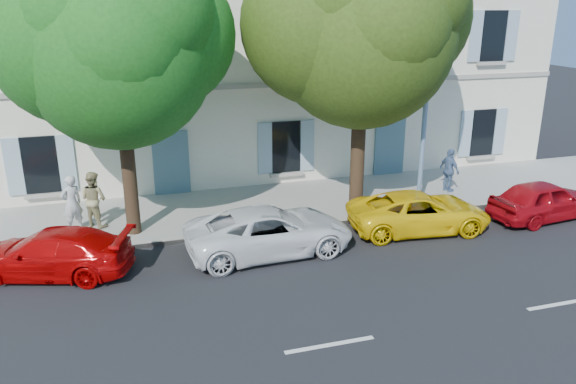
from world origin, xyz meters
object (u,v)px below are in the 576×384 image
object	(u,v)px
pedestrian_c	(449,170)
car_white_coupe	(270,231)
car_red_coupe	(50,253)
tree_left	(118,54)
car_yellow_supercar	(419,212)
car_red_hatchback	(544,200)
tree_right	(362,36)
pedestrian_a	(72,203)
pedestrian_b	(94,199)
street_lamp	(431,75)

from	to	relation	value
pedestrian_c	car_white_coupe	bearing A→B (deg)	101.39
car_red_coupe	tree_left	size ratio (longest dim) A/B	0.51
tree_left	pedestrian_c	size ratio (longest dim) A/B	5.08
car_red_coupe	car_white_coupe	bearing A→B (deg)	105.47
car_yellow_supercar	car_red_hatchback	bearing A→B (deg)	-87.63
tree_right	pedestrian_a	world-z (taller)	tree_right
tree_right	pedestrian_b	xyz separation A→B (m)	(-8.48, 1.02, -4.86)
car_red_hatchback	street_lamp	size ratio (longest dim) A/B	0.49
car_white_coupe	pedestrian_c	distance (m)	8.32
tree_right	pedestrian_c	xyz separation A→B (m)	(4.11, 0.82, -4.93)
car_red_coupe	tree_right	world-z (taller)	tree_right
car_red_coupe	pedestrian_c	xyz separation A→B (m)	(13.66, 2.72, 0.35)
car_yellow_supercar	street_lamp	bearing A→B (deg)	-25.20
pedestrian_c	pedestrian_a	bearing A→B (deg)	80.07
tree_right	pedestrian_b	distance (m)	9.83
tree_right	car_red_coupe	bearing A→B (deg)	-168.78
car_red_hatchback	street_lamp	bearing A→B (deg)	59.31
pedestrian_c	tree_left	bearing A→B (deg)	83.55
pedestrian_b	car_white_coupe	bearing A→B (deg)	-171.64
car_red_coupe	pedestrian_b	distance (m)	3.14
tree_right	pedestrian_c	size ratio (longest dim) A/B	5.45
car_red_coupe	car_yellow_supercar	size ratio (longest dim) A/B	0.96
car_white_coupe	pedestrian_a	distance (m)	6.27
pedestrian_a	pedestrian_b	distance (m)	0.67
car_red_coupe	car_red_hatchback	xyz separation A→B (m)	(15.36, -0.36, 0.04)
pedestrian_b	car_red_coupe	bearing A→B (deg)	111.98
tree_left	street_lamp	world-z (taller)	tree_left
car_red_hatchback	tree_left	xyz separation A→B (m)	(-13.16, 2.36, 4.86)
tree_left	car_yellow_supercar	bearing A→B (deg)	-13.31
car_red_hatchback	pedestrian_a	size ratio (longest dim) A/B	2.19
car_red_hatchback	street_lamp	distance (m)	5.69
tree_left	tree_right	size ratio (longest dim) A/B	0.93
car_white_coupe	pedestrian_a	xyz separation A→B (m)	(-5.48, 3.01, 0.37)
car_yellow_supercar	pedestrian_c	size ratio (longest dim) A/B	2.72
car_red_hatchback	street_lamp	xyz separation A→B (m)	(-3.66, 1.65, 4.02)
car_red_coupe	car_white_coupe	world-z (taller)	car_white_coupe
tree_left	pedestrian_b	size ratio (longest dim) A/B	4.69
car_red_hatchback	pedestrian_a	xyz separation A→B (m)	(-14.93, 3.05, 0.38)
car_red_coupe	car_yellow_supercar	xyz separation A→B (m)	(10.88, -0.05, -0.00)
tree_right	pedestrian_a	distance (m)	10.36
car_red_coupe	tree_right	bearing A→B (deg)	119.80
pedestrian_c	tree_right	bearing A→B (deg)	91.28
street_lamp	pedestrian_b	bearing A→B (deg)	171.30
car_yellow_supercar	street_lamp	size ratio (longest dim) A/B	0.56
car_yellow_supercar	car_red_hatchback	distance (m)	4.50
tree_right	pedestrian_b	size ratio (longest dim) A/B	5.03
car_red_hatchback	pedestrian_a	bearing A→B (deg)	72.05
tree_right	car_red_hatchback	bearing A→B (deg)	-21.21
car_white_coupe	tree_right	size ratio (longest dim) A/B	0.54
car_white_coupe	street_lamp	distance (m)	7.22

